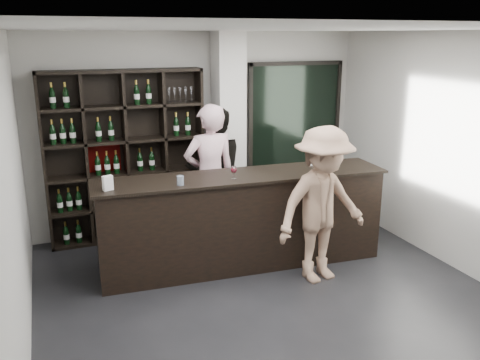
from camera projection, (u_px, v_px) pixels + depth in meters
name	position (u px, v px, depth m)	size (l,w,h in m)	color
floor	(277.00, 306.00, 5.54)	(5.00, 5.50, 0.01)	black
wine_shelf	(126.00, 157.00, 7.11)	(2.20, 0.35, 2.40)	black
structural_column	(229.00, 133.00, 7.48)	(0.40, 0.40, 2.90)	silver
glass_panel	(294.00, 129.00, 8.11)	(1.60, 0.08, 2.10)	black
tasting_counter	(243.00, 220.00, 6.37)	(3.62, 0.74, 1.20)	black
taster_pink	(210.00, 177.00, 6.87)	(0.72, 0.47, 1.98)	beige
taster_black	(216.00, 169.00, 7.48)	(0.91, 0.71, 1.87)	black
customer	(322.00, 205.00, 5.91)	(1.20, 0.69, 1.86)	#9E7961
wine_glass	(234.00, 172.00, 6.00)	(0.08, 0.08, 0.18)	white
spit_cup	(180.00, 181.00, 5.76)	(0.08, 0.08, 0.11)	silver
napkin_stack	(316.00, 165.00, 6.64)	(0.11, 0.11, 0.02)	white
card_stand	(108.00, 183.00, 5.57)	(0.11, 0.05, 0.16)	white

